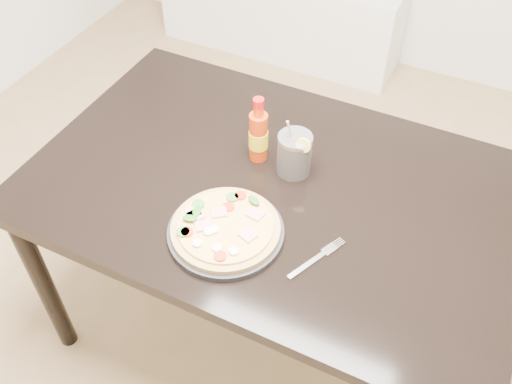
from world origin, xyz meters
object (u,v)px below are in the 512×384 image
at_px(pizza, 225,227).
at_px(plate, 226,232).
at_px(dining_table, 274,204).
at_px(cola_cup, 294,155).
at_px(fork, 318,257).
at_px(hot_sauce_bottle, 258,135).
at_px(media_console, 279,11).

bearing_deg(pizza, plate, 26.42).
distance_m(dining_table, cola_cup, 0.17).
bearing_deg(dining_table, fork, -42.21).
bearing_deg(hot_sauce_bottle, fork, -42.12).
distance_m(hot_sauce_bottle, fork, 0.41).
distance_m(pizza, hot_sauce_bottle, 0.32).
xyz_separation_m(cola_cup, fork, (0.18, -0.27, -0.06)).
bearing_deg(pizza, hot_sauce_bottle, 99.62).
bearing_deg(cola_cup, pizza, -102.19).
distance_m(dining_table, fork, 0.30).
bearing_deg(media_console, pizza, -69.81).
height_order(dining_table, hot_sauce_bottle, hot_sauce_bottle).
distance_m(plate, pizza, 0.02).
xyz_separation_m(dining_table, media_console, (-0.76, 1.74, -0.42)).
distance_m(plate, cola_cup, 0.31).
relative_size(pizza, cola_cup, 1.52).
bearing_deg(pizza, dining_table, 80.02).
relative_size(plate, cola_cup, 1.63).
xyz_separation_m(fork, media_console, (-0.97, 1.93, -0.50)).
relative_size(dining_table, hot_sauce_bottle, 6.56).
relative_size(dining_table, plate, 4.58).
distance_m(plate, media_console, 2.15).
bearing_deg(plate, hot_sauce_bottle, 100.05).
bearing_deg(cola_cup, plate, -101.83).
bearing_deg(plate, cola_cup, 78.17).
xyz_separation_m(plate, cola_cup, (0.06, 0.30, 0.05)).
relative_size(pizza, hot_sauce_bottle, 1.34).
bearing_deg(pizza, media_console, 110.19).
height_order(pizza, media_console, pizza).
distance_m(hot_sauce_bottle, cola_cup, 0.12).
bearing_deg(media_console, plate, -69.74).
bearing_deg(fork, hot_sauce_bottle, 162.48).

